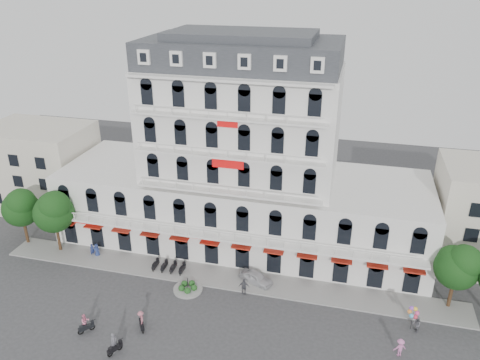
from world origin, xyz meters
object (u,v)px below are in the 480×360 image
object	(u,v)px
rider_center	(141,320)
balloon_vendor	(415,320)
rider_west	(114,344)
rider_southwest	(85,323)
parked_car	(256,278)

from	to	relation	value
rider_center	balloon_vendor	world-z (taller)	balloon_vendor
rider_west	rider_center	xyz separation A→B (m)	(1.02, 3.46, 0.08)
rider_southwest	parked_car	bearing A→B (deg)	-10.33
parked_car	rider_center	distance (m)	13.48
parked_car	rider_west	xyz separation A→B (m)	(-10.18, -13.33, 0.36)
parked_car	rider_southwest	distance (m)	18.27
parked_car	rider_west	size ratio (longest dim) A/B	1.74
parked_car	balloon_vendor	bearing A→B (deg)	-79.16
balloon_vendor	rider_west	bearing A→B (deg)	-159.97
parked_car	balloon_vendor	xyz separation A→B (m)	(16.37, -3.65, 0.59)
rider_southwest	rider_west	bearing A→B (deg)	-73.61
parked_car	rider_west	bearing A→B (deg)	166.03
rider_center	rider_southwest	bearing A→B (deg)	-103.92
rider_southwest	balloon_vendor	distance (m)	31.53
rider_southwest	rider_center	size ratio (longest dim) A/B	1.00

